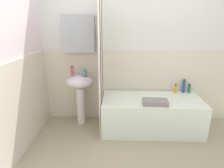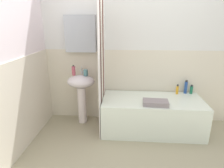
# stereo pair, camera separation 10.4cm
# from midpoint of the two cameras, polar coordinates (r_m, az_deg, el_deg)

# --- Properties ---
(ground_plane) EXTENTS (4.80, 5.60, 0.04)m
(ground_plane) POSITION_cam_midpoint_polar(r_m,az_deg,el_deg) (2.51, 8.24, -23.45)
(ground_plane) COLOR tan
(wall_back_tiled) EXTENTS (3.60, 0.18, 2.40)m
(wall_back_tiled) POSITION_cam_midpoint_polar(r_m,az_deg,el_deg) (3.18, 5.74, 8.95)
(wall_back_tiled) COLOR white
(wall_back_tiled) RESTS_ON ground_plane
(wall_left_tiled) EXTENTS (0.07, 1.81, 2.40)m
(wall_left_tiled) POSITION_cam_midpoint_polar(r_m,az_deg,el_deg) (2.62, -28.12, 4.52)
(wall_left_tiled) COLOR white
(wall_left_tiled) RESTS_ON ground_plane
(sink) EXTENTS (0.44, 0.34, 0.82)m
(sink) POSITION_cam_midpoint_polar(r_m,az_deg,el_deg) (3.14, -10.40, -1.43)
(sink) COLOR white
(sink) RESTS_ON ground_plane
(faucet) EXTENTS (0.03, 0.12, 0.12)m
(faucet) POSITION_cam_midpoint_polar(r_m,az_deg,el_deg) (3.14, -10.38, 3.90)
(faucet) COLOR silver
(faucet) RESTS_ON sink
(soap_dispenser) EXTENTS (0.06, 0.06, 0.17)m
(soap_dispenser) POSITION_cam_midpoint_polar(r_m,az_deg,el_deg) (3.09, -12.65, 3.77)
(soap_dispenser) COLOR #BE5367
(soap_dispenser) RESTS_ON sink
(toothbrush_cup) EXTENTS (0.07, 0.07, 0.10)m
(toothbrush_cup) POSITION_cam_midpoint_polar(r_m,az_deg,el_deg) (3.04, -9.11, 3.28)
(toothbrush_cup) COLOR teal
(toothbrush_cup) RESTS_ON sink
(bathtub) EXTENTS (1.50, 0.71, 0.52)m
(bathtub) POSITION_cam_midpoint_polar(r_m,az_deg,el_deg) (3.09, 10.50, -8.69)
(bathtub) COLOR white
(bathtub) RESTS_ON ground_plane
(shower_curtain) EXTENTS (0.01, 0.71, 2.00)m
(shower_curtain) POSITION_cam_midpoint_polar(r_m,az_deg,el_deg) (2.82, -4.28, 5.00)
(shower_curtain) COLOR white
(shower_curtain) RESTS_ON ground_plane
(conditioner_bottle) EXTENTS (0.05, 0.05, 0.15)m
(conditioner_bottle) POSITION_cam_midpoint_polar(r_m,az_deg,el_deg) (3.39, 21.06, -1.26)
(conditioner_bottle) COLOR #1C734F
(conditioner_bottle) RESTS_ON bathtub
(body_wash_bottle) EXTENTS (0.05, 0.05, 0.22)m
(body_wash_bottle) POSITION_cam_midpoint_polar(r_m,az_deg,el_deg) (3.36, 19.64, -0.61)
(body_wash_bottle) COLOR #264C9B
(body_wash_bottle) RESTS_ON bathtub
(shampoo_bottle) EXTENTS (0.04, 0.04, 0.16)m
(shampoo_bottle) POSITION_cam_midpoint_polar(r_m,az_deg,el_deg) (3.29, 17.42, -1.36)
(shampoo_bottle) COLOR gold
(shampoo_bottle) RESTS_ON bathtub
(towel_folded) EXTENTS (0.36, 0.21, 0.07)m
(towel_folded) POSITION_cam_midpoint_polar(r_m,az_deg,el_deg) (2.79, 11.65, -5.26)
(towel_folded) COLOR gray
(towel_folded) RESTS_ON bathtub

